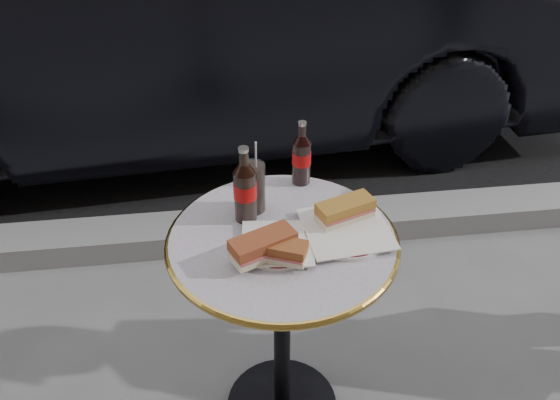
{
  "coord_description": "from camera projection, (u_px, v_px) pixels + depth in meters",
  "views": [
    {
      "loc": [
        -0.17,
        -1.26,
        1.78
      ],
      "look_at": [
        0.0,
        0.05,
        0.82
      ],
      "focal_mm": 40.0,
      "sensor_mm": 36.0,
      "label": 1
    }
  ],
  "objects": [
    {
      "name": "plate_left",
      "position": [
        277.0,
        245.0,
        1.61
      ],
      "size": [
        0.24,
        0.24,
        0.01
      ],
      "primitive_type": "cylinder",
      "rotation": [
        0.0,
        0.0,
        -0.28
      ],
      "color": "silver",
      "rests_on": "bistro_table"
    },
    {
      "name": "sandwich_right",
      "position": [
        345.0,
        211.0,
        1.68
      ],
      "size": [
        0.17,
        0.12,
        0.05
      ],
      "primitive_type": "cube",
      "rotation": [
        0.0,
        0.0,
        0.35
      ],
      "color": "#A6702A",
      "rests_on": "plate_right"
    },
    {
      "name": "bistro_table",
      "position": [
        282.0,
        333.0,
        1.86
      ],
      "size": [
        0.62,
        0.62,
        0.73
      ],
      "primitive_type": null,
      "color": "#BAB2C4",
      "rests_on": "ground"
    },
    {
      "name": "sandwich_left_a",
      "position": [
        263.0,
        247.0,
        1.56
      ],
      "size": [
        0.18,
        0.14,
        0.06
      ],
      "primitive_type": "cube",
      "rotation": [
        0.0,
        0.0,
        0.42
      ],
      "color": "brown",
      "rests_on": "plate_left"
    },
    {
      "name": "cola_bottle_left",
      "position": [
        245.0,
        184.0,
        1.65
      ],
      "size": [
        0.07,
        0.07,
        0.23
      ],
      "primitive_type": null,
      "rotation": [
        0.0,
        0.0,
        0.03
      ],
      "color": "black",
      "rests_on": "bistro_table"
    },
    {
      "name": "cola_bottle_right",
      "position": [
        302.0,
        153.0,
        1.8
      ],
      "size": [
        0.07,
        0.07,
        0.2
      ],
      "primitive_type": null,
      "rotation": [
        0.0,
        0.0,
        -0.36
      ],
      "color": "black",
      "rests_on": "bistro_table"
    },
    {
      "name": "sandwich_left_b",
      "position": [
        278.0,
        251.0,
        1.55
      ],
      "size": [
        0.16,
        0.12,
        0.05
      ],
      "primitive_type": "cube",
      "rotation": [
        0.0,
        0.0,
        -0.4
      ],
      "color": "brown",
      "rests_on": "plate_left"
    },
    {
      "name": "cola_glass",
      "position": [
        253.0,
        187.0,
        1.71
      ],
      "size": [
        0.09,
        0.09,
        0.15
      ],
      "primitive_type": "cylinder",
      "rotation": [
        0.0,
        0.0,
        0.32
      ],
      "color": "black",
      "rests_on": "bistro_table"
    },
    {
      "name": "parked_car",
      "position": [
        186.0,
        12.0,
        3.19
      ],
      "size": [
        1.77,
        4.29,
        1.38
      ],
      "primitive_type": "imported",
      "rotation": [
        0.0,
        0.0,
        1.65
      ],
      "color": "black",
      "rests_on": "ground"
    },
    {
      "name": "curb",
      "position": [
        256.0,
        229.0,
        2.77
      ],
      "size": [
        40.0,
        0.2,
        0.12
      ],
      "primitive_type": "cube",
      "color": "gray",
      "rests_on": "ground"
    },
    {
      "name": "plate_right",
      "position": [
        346.0,
        231.0,
        1.66
      ],
      "size": [
        0.25,
        0.25,
        0.01
      ],
      "primitive_type": "cylinder",
      "rotation": [
        0.0,
        0.0,
        -0.08
      ],
      "color": "white",
      "rests_on": "bistro_table"
    }
  ]
}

